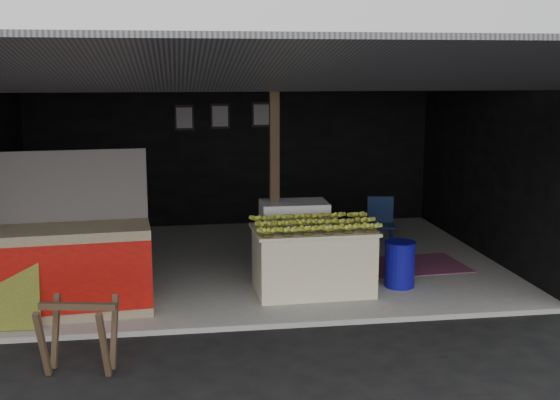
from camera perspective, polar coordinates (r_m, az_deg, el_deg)
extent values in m
plane|color=black|center=(7.56, -0.69, -10.47)|extent=(80.00, 80.00, 0.00)
cube|color=gray|center=(9.91, -2.66, -5.13)|extent=(7.00, 5.00, 0.06)
cube|color=black|center=(12.09, -3.94, 4.87)|extent=(7.00, 0.15, 2.90)
cube|color=black|center=(10.55, 16.57, 3.60)|extent=(0.15, 5.00, 2.90)
cube|color=#232326|center=(9.54, -2.82, 12.06)|extent=(7.20, 5.20, 0.12)
cube|color=#232326|center=(6.11, 0.48, 10.70)|extent=(7.40, 2.47, 0.48)
cube|color=#493624|center=(9.06, -0.47, 2.79)|extent=(0.12, 0.12, 2.85)
cube|color=silver|center=(8.47, 2.71, -5.03)|extent=(1.40, 0.86, 0.75)
cube|color=silver|center=(8.38, 2.73, -2.43)|extent=(1.46, 0.92, 0.04)
cube|color=white|center=(9.21, 1.14, -3.07)|extent=(0.87, 0.58, 0.96)
cube|color=navy|center=(8.91, 1.46, -3.22)|extent=(0.67, 0.02, 0.29)
cube|color=#B21414|center=(9.00, 1.45, -5.30)|extent=(0.43, 0.02, 0.10)
cube|color=#998466|center=(8.09, -16.57, -5.45)|extent=(1.77, 0.89, 0.97)
cube|color=#B8120C|center=(7.72, -16.96, -6.24)|extent=(1.71, 0.16, 0.75)
cube|color=white|center=(7.71, -16.97, -6.26)|extent=(0.58, 0.06, 0.19)
cube|color=#172546|center=(8.21, -16.59, 1.12)|extent=(1.72, 0.19, 0.80)
cube|color=black|center=(7.79, -20.95, -6.88)|extent=(0.55, 0.17, 0.82)
cube|color=#493624|center=(6.62, -18.75, -11.05)|extent=(0.10, 0.26, 0.67)
cube|color=#493624|center=(6.45, -14.12, -11.39)|extent=(0.10, 0.26, 0.67)
cube|color=#493624|center=(6.90, -17.77, -10.08)|extent=(0.10, 0.26, 0.67)
cube|color=#493624|center=(6.74, -13.33, -10.36)|extent=(0.10, 0.26, 0.67)
cube|color=#493624|center=(6.57, -16.14, -8.31)|extent=(0.70, 0.19, 0.06)
cylinder|color=#0E0C85|center=(8.82, 9.71, -5.26)|extent=(0.37, 0.37, 0.54)
cylinder|color=#0A1738|center=(10.25, 7.41, -3.35)|extent=(0.03, 0.03, 0.40)
cylinder|color=#0A1738|center=(10.28, 9.09, -3.36)|extent=(0.03, 0.03, 0.40)
cylinder|color=#0A1738|center=(10.54, 7.30, -2.96)|extent=(0.03, 0.03, 0.40)
cylinder|color=#0A1738|center=(10.57, 8.92, -2.96)|extent=(0.03, 0.03, 0.40)
cube|color=#0A1738|center=(10.37, 8.21, -2.09)|extent=(0.45, 0.45, 0.04)
cube|color=#0A1738|center=(10.49, 8.16, -0.80)|extent=(0.38, 0.12, 0.41)
cube|color=#6F184A|center=(9.82, 10.42, -5.23)|extent=(1.56, 1.09, 0.01)
cube|color=black|center=(11.92, -7.79, 6.64)|extent=(0.32, 0.03, 0.42)
cube|color=#4C4C59|center=(11.90, -7.79, 6.64)|extent=(0.26, 0.02, 0.34)
cube|color=black|center=(11.94, -4.89, 6.80)|extent=(0.32, 0.03, 0.42)
cube|color=#4C4C59|center=(11.92, -4.89, 6.80)|extent=(0.26, 0.02, 0.34)
cube|color=black|center=(12.00, -1.53, 6.95)|extent=(0.32, 0.03, 0.42)
cube|color=#4C4C59|center=(11.98, -1.52, 6.95)|extent=(0.26, 0.02, 0.34)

